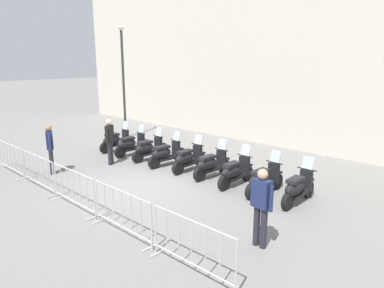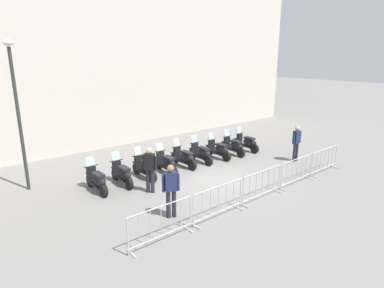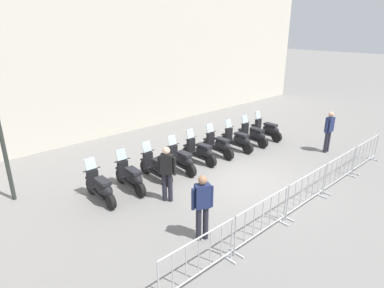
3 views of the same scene
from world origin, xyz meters
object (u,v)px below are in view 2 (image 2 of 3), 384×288
at_px(barrier_segment_4, 324,161).
at_px(officer_by_barriers, 150,167).
at_px(motorcycle_4, 184,158).
at_px(motorcycle_1, 123,174).
at_px(motorcycle_7, 234,146).
at_px(motorcycle_8, 247,143).
at_px(barrier_segment_2, 262,185).
at_px(officer_near_row_end, 171,188).
at_px(motorcycle_6, 219,150).
at_px(barrier_segment_1, 218,202).
at_px(motorcycle_5, 201,153).
at_px(officer_mid_plaza, 296,141).
at_px(motorcycle_2, 145,168).
at_px(barrier_segment_0, 161,224).
at_px(street_lamp, 17,103).
at_px(barrier_segment_3, 297,171).
at_px(motorcycle_3, 167,163).
at_px(motorcycle_0, 97,180).

height_order(barrier_segment_4, officer_by_barriers, officer_by_barriers).
bearing_deg(motorcycle_4, motorcycle_1, -174.73).
distance_m(motorcycle_7, motorcycle_8, 1.06).
height_order(barrier_segment_2, officer_near_row_end, officer_near_row_end).
relative_size(motorcycle_6, barrier_segment_1, 0.84).
relative_size(motorcycle_5, officer_mid_plaza, 1.00).
bearing_deg(barrier_segment_1, officer_by_barriers, 104.22).
relative_size(motorcycle_2, motorcycle_7, 1.00).
relative_size(motorcycle_1, motorcycle_2, 1.00).
xyz_separation_m(motorcycle_7, barrier_segment_1, (-5.03, -4.60, 0.07)).
bearing_deg(motorcycle_1, barrier_segment_0, -101.30).
xyz_separation_m(motorcycle_7, street_lamp, (-9.37, 1.38, 2.85)).
height_order(motorcycle_8, officer_mid_plaza, officer_mid_plaza).
xyz_separation_m(barrier_segment_3, street_lamp, (-8.62, 5.72, 2.78)).
bearing_deg(barrier_segment_1, motorcycle_7, 42.43).
bearing_deg(barrier_segment_1, motorcycle_3, 79.17).
bearing_deg(motorcycle_7, motorcycle_4, -178.60).
bearing_deg(street_lamp, motorcycle_4, -13.16).
bearing_deg(motorcycle_2, officer_mid_plaza, -17.99).
distance_m(motorcycle_7, officer_near_row_end, 7.25).
relative_size(motorcycle_5, officer_by_barriers, 1.00).
relative_size(barrier_segment_1, barrier_segment_4, 1.00).
height_order(officer_near_row_end, officer_by_barriers, same).
bearing_deg(motorcycle_7, barrier_segment_3, -99.81).
xyz_separation_m(motorcycle_0, motorcycle_4, (4.20, 0.37, 0.00)).
relative_size(motorcycle_1, motorcycle_5, 1.00).
bearing_deg(motorcycle_0, barrier_segment_0, -87.65).
distance_m(motorcycle_5, officer_by_barriers, 4.06).
bearing_deg(barrier_segment_1, street_lamp, 125.98).
height_order(motorcycle_0, motorcycle_2, same).
xyz_separation_m(motorcycle_0, barrier_segment_2, (4.46, -4.03, 0.07)).
xyz_separation_m(motorcycle_2, officer_near_row_end, (-0.95, -3.45, 0.53)).
bearing_deg(officer_by_barriers, barrier_segment_2, -44.45).
height_order(barrier_segment_0, street_lamp, street_lamp).
xyz_separation_m(motorcycle_1, motorcycle_7, (6.30, 0.37, 0.00)).
relative_size(barrier_segment_0, barrier_segment_4, 1.00).
xyz_separation_m(barrier_segment_3, officer_mid_plaza, (2.45, 1.83, 0.46)).
relative_size(motorcycle_1, barrier_segment_0, 0.84).
bearing_deg(motorcycle_0, barrier_segment_3, -30.61).
bearing_deg(barrier_segment_3, motorcycle_2, 137.74).
bearing_deg(motorcycle_1, officer_mid_plaza, -15.02).
distance_m(motorcycle_2, motorcycle_8, 6.32).
bearing_deg(motorcycle_5, barrier_segment_0, -137.04).
relative_size(motorcycle_0, barrier_segment_1, 0.84).
height_order(barrier_segment_1, officer_near_row_end, officer_near_row_end).
bearing_deg(motorcycle_2, motorcycle_8, 3.21).
relative_size(motorcycle_4, barrier_segment_0, 0.84).
bearing_deg(barrier_segment_2, officer_mid_plaza, 23.12).
height_order(motorcycle_6, barrier_segment_1, motorcycle_6).
xyz_separation_m(motorcycle_8, street_lamp, (-10.43, 1.28, 2.85)).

